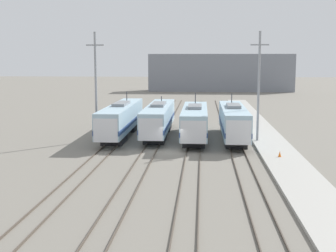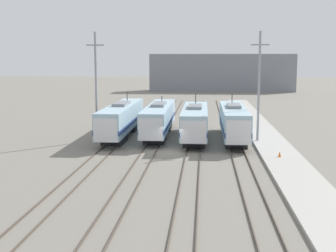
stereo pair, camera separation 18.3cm
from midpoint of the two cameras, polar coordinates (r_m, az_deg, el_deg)
ground_plane at (r=49.00m, az=0.50°, el=-3.19°), size 400.00×400.00×0.00m
rail_pair_far_left at (r=49.92m, az=-7.46°, el=-2.96°), size 1.51×120.00×0.15m
rail_pair_center_left at (r=49.19m, az=-2.19°, el=-3.06°), size 1.51×120.00×0.15m
rail_pair_center_right at (r=48.88m, az=3.20°, el=-3.14°), size 1.51×120.00×0.15m
rail_pair_far_right at (r=49.01m, az=8.61°, el=-3.19°), size 1.51×120.00×0.15m
locomotive_far_left at (r=58.51m, az=-5.65°, el=0.83°), size 2.86×19.71×5.32m
locomotive_center_left at (r=58.68m, az=-1.08°, el=0.84°), size 2.90×18.93×4.66m
locomotive_center_right at (r=56.07m, az=3.39°, el=0.47°), size 2.98×16.85×5.39m
locomotive_far_right at (r=55.99m, az=8.11°, el=0.46°), size 2.84×17.12×5.33m
catenary_tower_left at (r=55.76m, az=-8.67°, el=5.00°), size 2.08×0.27×12.77m
catenary_tower_right at (r=54.69m, az=11.12°, el=4.88°), size 2.08×0.27×12.77m
platform at (r=49.48m, az=13.38°, el=-3.15°), size 4.00×120.00×0.26m
traffic_cone at (r=46.62m, az=13.57°, el=-3.34°), size 0.29×0.29×0.54m
depot_building at (r=140.80m, az=6.60°, el=6.48°), size 42.35×8.59×10.96m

